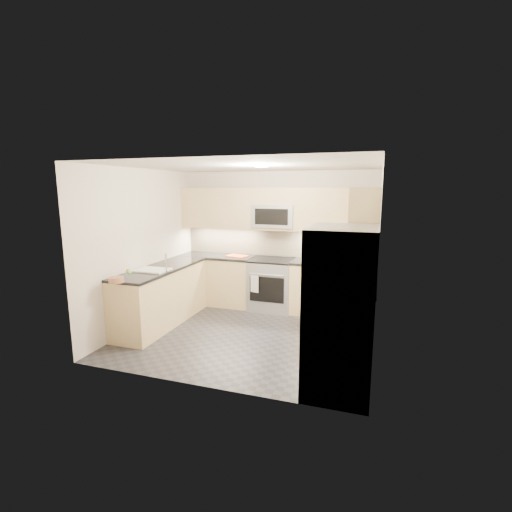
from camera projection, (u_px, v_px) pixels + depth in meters
name	position (u px, v px, depth m)	size (l,w,h in m)	color
floor	(249.00, 334.00, 5.65)	(3.60, 3.20, 0.00)	#26262B
ceiling	(248.00, 166.00, 5.21)	(3.60, 3.20, 0.02)	beige
wall_back	(277.00, 239.00, 6.92)	(3.60, 0.02, 2.50)	beige
wall_front	(199.00, 278.00, 3.93)	(3.60, 0.02, 2.50)	beige
wall_left	(144.00, 247.00, 5.98)	(0.02, 3.20, 2.50)	beige
wall_right	(377.00, 261.00, 4.87)	(0.02, 3.20, 2.50)	beige
base_cab_back_left	(218.00, 280.00, 7.12)	(1.42, 0.60, 0.90)	#D1B57E
base_cab_back_right	(332.00, 290.00, 6.45)	(1.42, 0.60, 0.90)	#D1B57E
base_cab_right	(352.00, 313.00, 5.25)	(0.60, 1.70, 0.90)	#D1B57E
base_cab_peninsula	(162.00, 297.00, 6.03)	(0.60, 2.00, 0.90)	#D1B57E
countertop_back_left	(217.00, 256.00, 7.04)	(1.42, 0.63, 0.04)	black
countertop_back_right	(333.00, 263.00, 6.37)	(1.42, 0.63, 0.04)	black
countertop_right	(353.00, 281.00, 5.17)	(0.63, 1.70, 0.04)	black
countertop_peninsula	(161.00, 269.00, 5.95)	(0.63, 2.00, 0.04)	black
upper_cab_back	(275.00, 209.00, 6.66)	(3.60, 0.35, 0.75)	#D1B57E
upper_cab_right	(367.00, 215.00, 5.08)	(0.35, 1.95, 0.75)	#D1B57E
backsplash_back	(277.00, 242.00, 6.93)	(3.60, 0.01, 0.51)	tan
backsplash_right	(377.00, 259.00, 5.31)	(0.01, 2.30, 0.51)	tan
gas_range	(272.00, 285.00, 6.76)	(0.76, 0.65, 0.91)	#979A9F
range_cooktop	(272.00, 260.00, 6.68)	(0.76, 0.65, 0.03)	black
oven_door_glass	(267.00, 290.00, 6.46)	(0.62, 0.02, 0.45)	black
oven_handle	(266.00, 275.00, 6.39)	(0.02, 0.02, 0.60)	#B2B5BA
microwave	(274.00, 216.00, 6.66)	(0.76, 0.40, 0.40)	#979A9F
microwave_door	(271.00, 217.00, 6.46)	(0.60, 0.01, 0.28)	black
refrigerator	(340.00, 310.00, 3.97)	(0.70, 0.90, 1.80)	#929599
fridge_handle_left	(303.00, 307.00, 3.91)	(0.02, 0.02, 1.20)	#B2B5BA
fridge_handle_right	(309.00, 298.00, 4.24)	(0.02, 0.02, 1.20)	#B2B5BA
sink_basin	(152.00, 274.00, 5.72)	(0.52, 0.38, 0.16)	white
faucet	(166.00, 263.00, 5.61)	(0.03, 0.03, 0.28)	silver
utensil_bowl	(346.00, 258.00, 6.30)	(0.27, 0.27, 0.15)	#6CAC49
cutting_board	(237.00, 256.00, 6.93)	(0.37, 0.26, 0.01)	#EC4B16
fruit_basket	(116.00, 280.00, 4.98)	(0.20, 0.20, 0.07)	#A76E4E
fruit_apple	(128.00, 271.00, 5.16)	(0.06, 0.06, 0.06)	red
fruit_pear	(129.00, 272.00, 5.10)	(0.07, 0.07, 0.07)	#62B94F
dish_towel_check	(254.00, 284.00, 6.46)	(0.16, 0.01, 0.31)	white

